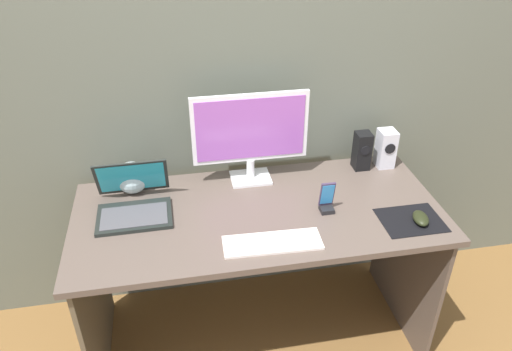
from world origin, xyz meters
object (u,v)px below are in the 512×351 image
(speaker_right, at_px, (386,148))
(mouse, at_px, (421,218))
(monitor, at_px, (250,134))
(laptop, at_px, (134,203))
(keyboard_external, at_px, (272,243))
(speaker_near_monitor, at_px, (362,151))
(fishbowl, at_px, (132,178))
(phone_in_dock, at_px, (327,201))

(speaker_right, xyz_separation_m, mouse, (-0.03, -0.45, -0.07))
(monitor, xyz_separation_m, speaker_right, (0.65, 0.01, -0.14))
(speaker_right, height_order, laptop, laptop)
(keyboard_external, bearing_deg, speaker_near_monitor, 43.97)
(monitor, relative_size, speaker_right, 2.77)
(keyboard_external, bearing_deg, fishbowl, 140.49)
(speaker_right, xyz_separation_m, fishbowl, (-1.18, -0.01, -0.02))
(fishbowl, bearing_deg, speaker_near_monitor, 0.33)
(fishbowl, distance_m, mouse, 1.23)
(monitor, height_order, keyboard_external, monitor)
(fishbowl, height_order, mouse, fishbowl)
(phone_in_dock, bearing_deg, monitor, 131.89)
(keyboard_external, distance_m, phone_in_dock, 0.32)
(speaker_near_monitor, height_order, keyboard_external, speaker_near_monitor)
(keyboard_external, height_order, mouse, mouse)
(phone_in_dock, bearing_deg, mouse, -22.99)
(mouse, bearing_deg, phone_in_dock, 167.70)
(monitor, height_order, laptop, monitor)
(keyboard_external, xyz_separation_m, mouse, (0.61, 0.02, 0.02))
(fishbowl, bearing_deg, keyboard_external, -41.60)
(keyboard_external, distance_m, mouse, 0.61)
(monitor, distance_m, keyboard_external, 0.52)
(laptop, bearing_deg, speaker_right, 8.07)
(keyboard_external, bearing_deg, laptop, 151.37)
(monitor, relative_size, fishbowl, 3.59)
(speaker_right, xyz_separation_m, laptop, (-1.17, -0.17, -0.05))
(laptop, xyz_separation_m, keyboard_external, (0.52, -0.31, -0.04))
(keyboard_external, relative_size, phone_in_dock, 2.71)
(speaker_near_monitor, relative_size, laptop, 0.60)
(monitor, relative_size, laptop, 1.68)
(fishbowl, height_order, phone_in_dock, same)
(laptop, distance_m, fishbowl, 0.16)
(speaker_near_monitor, xyz_separation_m, laptop, (-1.05, -0.17, -0.05))
(monitor, relative_size, speaker_near_monitor, 2.80)
(keyboard_external, bearing_deg, phone_in_dock, 34.70)
(monitor, distance_m, speaker_right, 0.67)
(speaker_right, relative_size, laptop, 0.61)
(fishbowl, xyz_separation_m, mouse, (1.14, -0.45, -0.05))
(monitor, relative_size, mouse, 5.11)
(monitor, bearing_deg, speaker_right, 0.57)
(speaker_near_monitor, bearing_deg, laptop, -171.03)
(speaker_near_monitor, relative_size, mouse, 1.83)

